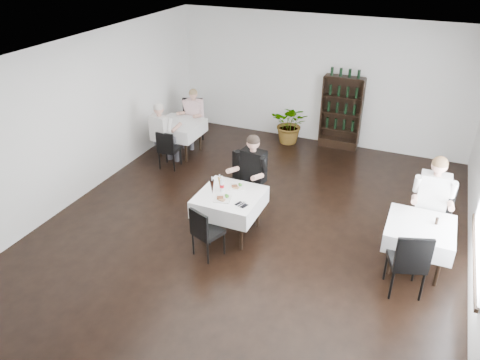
% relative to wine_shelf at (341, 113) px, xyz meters
% --- Properties ---
extents(room_shell, '(9.00, 9.00, 9.00)m').
position_rel_wine_shelf_xyz_m(room_shell, '(-0.60, -4.31, 0.65)').
color(room_shell, black).
rests_on(room_shell, ground).
extents(wine_shelf, '(0.90, 0.28, 1.75)m').
position_rel_wine_shelf_xyz_m(wine_shelf, '(0.00, 0.00, 0.00)').
color(wine_shelf, black).
rests_on(wine_shelf, ground).
extents(main_table, '(1.03, 1.03, 0.77)m').
position_rel_wine_shelf_xyz_m(main_table, '(-0.90, -4.31, -0.23)').
color(main_table, black).
rests_on(main_table, ground).
extents(left_table, '(0.98, 0.98, 0.77)m').
position_rel_wine_shelf_xyz_m(left_table, '(-3.30, -1.81, -0.23)').
color(left_table, black).
rests_on(left_table, ground).
extents(right_table, '(0.98, 0.98, 0.77)m').
position_rel_wine_shelf_xyz_m(right_table, '(2.10, -4.01, -0.23)').
color(right_table, black).
rests_on(right_table, ground).
extents(potted_tree, '(0.91, 0.79, 0.98)m').
position_rel_wine_shelf_xyz_m(potted_tree, '(-1.14, -0.21, -0.36)').
color(potted_tree, '#26501B').
rests_on(potted_tree, ground).
extents(main_chair_far, '(0.59, 0.59, 1.10)m').
position_rel_wine_shelf_xyz_m(main_chair_far, '(-1.03, -3.56, -0.22)').
color(main_chair_far, black).
rests_on(main_chair_far, ground).
extents(main_chair_near, '(0.52, 0.53, 0.89)m').
position_rel_wine_shelf_xyz_m(main_chair_near, '(-0.99, -5.07, -0.34)').
color(main_chair_near, black).
rests_on(main_chair_near, ground).
extents(left_chair_far, '(0.63, 0.63, 1.07)m').
position_rel_wine_shelf_xyz_m(left_chair_far, '(-3.33, -1.12, -0.23)').
color(left_chair_far, black).
rests_on(left_chair_far, ground).
extents(left_chair_near, '(0.43, 0.44, 0.87)m').
position_rel_wine_shelf_xyz_m(left_chair_near, '(-3.14, -2.60, -0.35)').
color(left_chair_near, black).
rests_on(left_chair_near, ground).
extents(right_chair_far, '(0.64, 0.64, 1.10)m').
position_rel_wine_shelf_xyz_m(right_chair_far, '(2.25, -3.22, -0.22)').
color(right_chair_far, black).
rests_on(right_chair_far, ground).
extents(right_chair_near, '(0.61, 0.61, 1.06)m').
position_rel_wine_shelf_xyz_m(right_chair_near, '(2.02, -4.73, -0.24)').
color(right_chair_near, black).
rests_on(right_chair_near, ground).
extents(diner_main, '(0.63, 0.65, 1.56)m').
position_rel_wine_shelf_xyz_m(diner_main, '(-0.80, -3.63, 0.06)').
color(diner_main, '#3C3B42').
rests_on(diner_main, ground).
extents(diner_left_far, '(0.53, 0.53, 1.38)m').
position_rel_wine_shelf_xyz_m(diner_left_far, '(-3.24, -1.26, -0.04)').
color(diner_left_far, '#3C3B42').
rests_on(diner_left_far, ground).
extents(diner_left_near, '(0.59, 0.61, 1.47)m').
position_rel_wine_shelf_xyz_m(diner_left_near, '(-3.31, -2.49, 0.00)').
color(diner_left_near, '#3C3B42').
rests_on(diner_left_near, ground).
extents(diner_right_far, '(0.62, 0.62, 1.64)m').
position_rel_wine_shelf_xyz_m(diner_right_far, '(2.19, -3.46, 0.10)').
color(diner_right_far, '#3C3B42').
rests_on(diner_right_far, ground).
extents(plate_far, '(0.31, 0.31, 0.07)m').
position_rel_wine_shelf_xyz_m(plate_far, '(-0.88, -4.06, -0.06)').
color(plate_far, white).
rests_on(plate_far, main_table).
extents(plate_near, '(0.32, 0.32, 0.08)m').
position_rel_wine_shelf_xyz_m(plate_near, '(-0.94, -4.51, -0.06)').
color(plate_near, white).
rests_on(plate_near, main_table).
extents(pilsner_dark, '(0.08, 0.08, 0.32)m').
position_rel_wine_shelf_xyz_m(pilsner_dark, '(-1.17, -4.42, 0.06)').
color(pilsner_dark, black).
rests_on(pilsner_dark, main_table).
extents(pilsner_lager, '(0.07, 0.07, 0.28)m').
position_rel_wine_shelf_xyz_m(pilsner_lager, '(-1.12, -4.23, 0.04)').
color(pilsner_lager, '#B37F2E').
rests_on(pilsner_lager, main_table).
extents(coke_bottle, '(0.07, 0.07, 0.28)m').
position_rel_wine_shelf_xyz_m(coke_bottle, '(-1.06, -4.27, 0.04)').
color(coke_bottle, silver).
rests_on(coke_bottle, main_table).
extents(napkin_cutlery, '(0.21, 0.19, 0.02)m').
position_rel_wine_shelf_xyz_m(napkin_cutlery, '(-0.59, -4.55, -0.07)').
color(napkin_cutlery, black).
rests_on(napkin_cutlery, main_table).
extents(pepper_mill, '(0.05, 0.05, 0.11)m').
position_rel_wine_shelf_xyz_m(pepper_mill, '(2.30, -3.90, -0.02)').
color(pepper_mill, black).
rests_on(pepper_mill, right_table).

